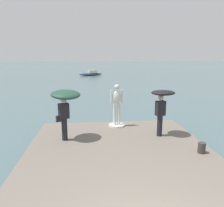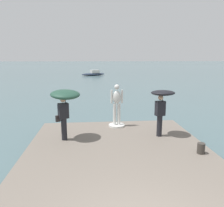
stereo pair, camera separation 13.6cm
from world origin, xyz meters
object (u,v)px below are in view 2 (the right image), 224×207
object	(u,v)px
onlooker_right	(162,100)
mooring_bollard	(201,148)
onlooker_left	(65,99)
statue_white_figure	(117,108)
boat_mid	(94,74)

from	to	relation	value
onlooker_right	mooring_bollard	xyz separation A→B (m)	(0.84, -1.87, -1.31)
mooring_bollard	onlooker_left	bearing A→B (deg)	159.14
statue_white_figure	boat_mid	distance (m)	36.32
onlooker_left	boat_mid	world-z (taller)	onlooker_left
onlooker_right	statue_white_figure	bearing A→B (deg)	139.20
statue_white_figure	mooring_bollard	bearing A→B (deg)	-52.83
mooring_bollard	boat_mid	size ratio (longest dim) A/B	0.07
statue_white_figure	onlooker_right	world-z (taller)	statue_white_figure
onlooker_right	mooring_bollard	bearing A→B (deg)	-65.89
statue_white_figure	boat_mid	world-z (taller)	statue_white_figure
onlooker_right	onlooker_left	bearing A→B (deg)	-178.90
onlooker_right	boat_mid	bearing A→B (deg)	93.86
statue_white_figure	mooring_bollard	xyz separation A→B (m)	(2.52, -3.33, -0.69)
statue_white_figure	onlooker_right	distance (m)	2.31
onlooker_right	boat_mid	world-z (taller)	onlooker_right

